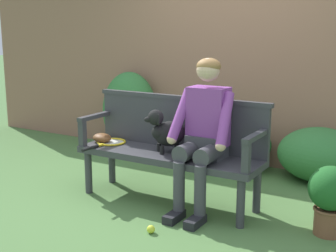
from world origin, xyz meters
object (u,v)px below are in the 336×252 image
at_px(tennis_ball, 151,229).
at_px(potted_plant, 330,195).
at_px(tennis_racket, 110,142).
at_px(baseball_glove, 102,138).
at_px(garden_bench, 168,159).
at_px(dog_on_bench, 166,131).
at_px(person_seated, 204,129).

distance_m(tennis_ball, potted_plant, 1.43).
bearing_deg(tennis_racket, baseball_glove, 178.62).
distance_m(garden_bench, dog_on_bench, 0.26).
bearing_deg(potted_plant, baseball_glove, -178.86).
distance_m(dog_on_bench, tennis_racket, 0.68).
distance_m(person_seated, tennis_ball, 0.97).
relative_size(tennis_racket, tennis_ball, 8.57).
height_order(baseball_glove, potted_plant, baseball_glove).
bearing_deg(tennis_ball, person_seated, 77.87).
height_order(garden_bench, baseball_glove, baseball_glove).
bearing_deg(dog_on_bench, potted_plant, 1.88).
xyz_separation_m(tennis_racket, potted_plant, (2.11, 0.05, -0.16)).
bearing_deg(dog_on_bench, tennis_racket, 179.85).
bearing_deg(garden_bench, person_seated, -2.00).
xyz_separation_m(tennis_racket, tennis_ball, (0.90, -0.65, -0.45)).
bearing_deg(tennis_racket, potted_plant, 1.25).
xyz_separation_m(baseball_glove, tennis_ball, (1.00, -0.66, -0.49)).
bearing_deg(tennis_ball, baseball_glove, 146.66).
distance_m(dog_on_bench, potted_plant, 1.51).
bearing_deg(potted_plant, dog_on_bench, -178.12).
bearing_deg(garden_bench, tennis_racket, 179.85).
bearing_deg(baseball_glove, dog_on_bench, 22.58).
bearing_deg(tennis_racket, garden_bench, -0.15).
bearing_deg(person_seated, potted_plant, 3.25).
bearing_deg(person_seated, garden_bench, 178.00).
xyz_separation_m(garden_bench, person_seated, (0.37, -0.01, 0.33)).
height_order(person_seated, tennis_racket, person_seated).
distance_m(garden_bench, person_seated, 0.49).
height_order(garden_bench, dog_on_bench, dog_on_bench).
bearing_deg(potted_plant, tennis_racket, -178.75).
height_order(dog_on_bench, potted_plant, dog_on_bench).
height_order(dog_on_bench, tennis_ball, dog_on_bench).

